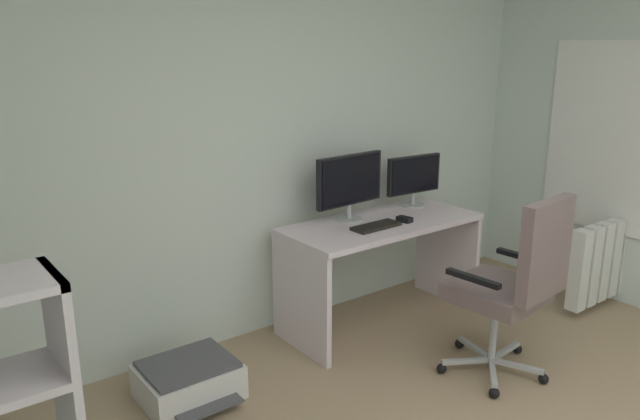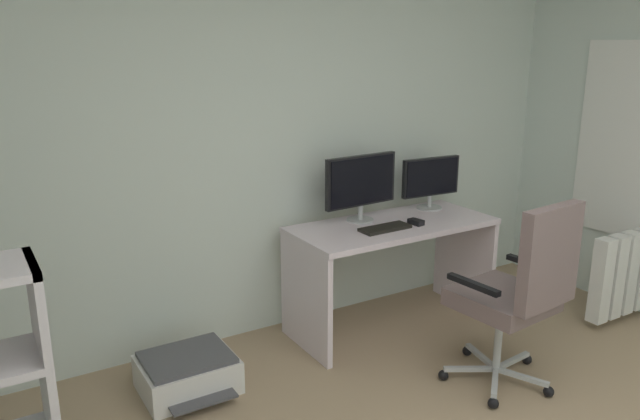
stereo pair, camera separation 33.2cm
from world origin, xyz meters
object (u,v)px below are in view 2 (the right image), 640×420
Objects in this scene: monitor_secondary at (431,179)px; radiator at (639,269)px; monitor_main at (361,183)px; computer_mouse at (416,222)px; desk at (392,251)px; office_chair at (519,288)px; printer at (188,373)px; keyboard at (385,228)px.

radiator is at bearing -39.73° from monitor_secondary.
monitor_main reaches higher than computer_mouse.
desk is 0.26m from computer_mouse.
radiator is (1.57, -0.78, -0.18)m from desk.
office_chair is (0.25, -1.14, -0.39)m from monitor_main.
monitor_main is 0.50× the size of office_chair.
monitor_secondary is 4.65× the size of computer_mouse.
monitor_main reaches higher than desk.
printer is at bearing 169.40° from computer_mouse.
printer is 3.13m from radiator.
computer_mouse is at bearing -4.25° from keyboard.
computer_mouse is 1.70m from printer.
monitor_secondary is at bearing 140.27° from radiator.
office_chair is at bearing -30.64° from printer.
desk is 4.03× the size of keyboard.
desk is at bearing -44.76° from monitor_main.
printer is at bearing 149.36° from office_chair.
monitor_main reaches higher than monitor_secondary.
printer is at bearing -173.46° from monitor_secondary.
monitor_secondary is 0.49× the size of radiator.
desk is at bearing -161.09° from monitor_secondary.
monitor_secondary is 1.58m from radiator.
keyboard is at bearing 158.00° from radiator.
printer is at bearing 177.80° from keyboard.
computer_mouse is at bearing 89.08° from office_chair.
monitor_main is 2.06m from radiator.
desk is 2.69× the size of printer.
monitor_secondary is at bearing 18.91° from desk.
desk is 2.95× the size of monitor_secondary.
monitor_main is 0.60m from monitor_secondary.
monitor_main is 5.52× the size of computer_mouse.
monitor_secondary reaches higher than office_chair.
desk is at bearing 95.31° from office_chair.
computer_mouse is at bearing 155.24° from radiator.
desk is 13.71× the size of computer_mouse.
desk is at bearing 2.58° from printer.
monitor_secondary is (0.60, 0.00, -0.04)m from monitor_main.
monitor_secondary is 0.47m from computer_mouse.
office_chair is (0.09, -0.99, 0.07)m from desk.
printer is (-1.46, -0.07, -0.43)m from desk.
desk is 0.51m from monitor_main.
monitor_main is 1.60m from printer.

